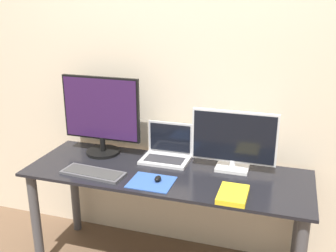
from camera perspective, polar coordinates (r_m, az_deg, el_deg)
The scene contains 9 objects.
wall_back at distance 2.58m, azimuth 2.25°, elevation 7.72°, with size 7.00×0.05×2.50m.
desk at distance 2.47m, azimuth -0.24°, elevation -9.50°, with size 1.73×0.60×0.70m.
monitor_left at distance 2.64m, azimuth -9.67°, elevation 1.62°, with size 0.54×0.23×0.53m.
monitor_right at distance 2.40m, azimuth 9.52°, elevation -2.07°, with size 0.52×0.14×0.38m.
laptop at distance 2.58m, azimuth -0.09°, elevation -3.57°, with size 0.31×0.23×0.23m.
keyboard at distance 2.42m, azimuth -10.80°, elevation -6.71°, with size 0.40×0.18×0.02m.
mousepad at distance 2.29m, azimuth -2.41°, elevation -8.15°, with size 0.25×0.22×0.00m.
mouse at distance 2.29m, azimuth -1.49°, elevation -7.65°, with size 0.04×0.06×0.03m.
book at distance 2.16m, azimuth 9.40°, elevation -9.77°, with size 0.15×0.22×0.03m.
Camera 1 is at (0.67, -1.78, 1.73)m, focal length 42.00 mm.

